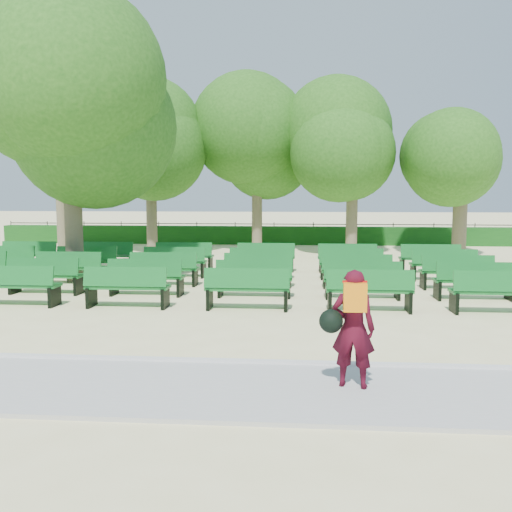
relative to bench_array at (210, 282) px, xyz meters
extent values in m
plane|color=#F3E6A1|center=(0.13, -1.08, -0.10)|extent=(120.00, 120.00, 0.00)
cube|color=#B0B0AB|center=(0.13, -8.48, -0.07)|extent=(30.00, 2.20, 0.06)
cube|color=silver|center=(0.13, -7.33, -0.05)|extent=(30.00, 0.12, 0.10)
cube|color=#144D15|center=(0.13, 12.92, 0.35)|extent=(26.00, 0.70, 0.90)
cube|color=#116322|center=(0.00, 0.02, 0.38)|extent=(1.91, 0.54, 0.06)
cube|color=#116322|center=(0.00, -0.21, 0.64)|extent=(1.91, 0.16, 0.45)
cylinder|color=brown|center=(-4.12, 0.47, 1.59)|extent=(0.52, 0.52, 3.38)
ellipsoid|color=#2E671B|center=(-4.12, 0.47, 4.78)|extent=(5.44, 5.44, 4.89)
imported|color=#400917|center=(3.27, -8.29, 0.75)|extent=(0.65, 0.49, 1.58)
cube|color=orange|center=(3.27, -8.47, 1.21)|extent=(0.30, 0.15, 0.37)
sphere|color=black|center=(2.97, -8.34, 0.86)|extent=(0.32, 0.32, 0.32)
camera|label=1|loc=(2.59, -15.76, 2.56)|focal=40.00mm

